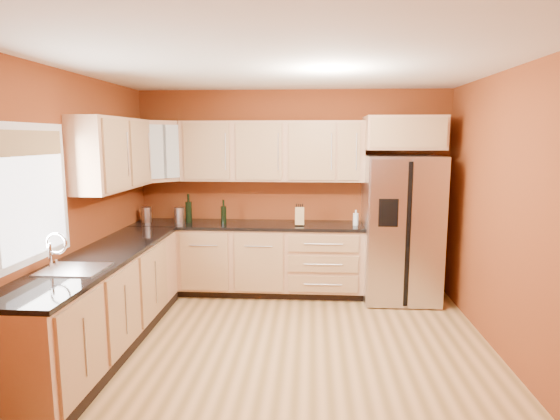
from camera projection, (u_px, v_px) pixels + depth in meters
name	position (u px, v px, depth m)	size (l,w,h in m)	color
floor	(283.00, 354.00, 4.35)	(4.00, 4.00, 0.00)	olive
ceiling	(283.00, 65.00, 3.95)	(4.00, 4.00, 0.00)	silver
wall_back	(292.00, 191.00, 6.12)	(4.00, 0.04, 2.60)	maroon
wall_front	(257.00, 287.00, 2.18)	(4.00, 0.04, 2.60)	maroon
wall_left	(66.00, 214.00, 4.29)	(0.04, 4.00, 2.60)	maroon
wall_right	(515.00, 219.00, 4.02)	(0.04, 4.00, 2.60)	maroon
base_cabinets_back	(248.00, 260.00, 6.00)	(2.90, 0.60, 0.88)	tan
base_cabinets_left	(103.00, 304.00, 4.40)	(0.60, 2.80, 0.88)	tan
countertop_back	(248.00, 225.00, 5.92)	(2.90, 0.62, 0.04)	black
countertop_left	(101.00, 257.00, 4.33)	(0.62, 2.80, 0.04)	black
upper_cabinets_back	(272.00, 151.00, 5.90)	(2.30, 0.33, 0.75)	tan
upper_cabinets_left	(113.00, 154.00, 4.91)	(0.33, 1.35, 0.75)	tan
corner_upper_cabinet	(158.00, 151.00, 5.83)	(0.62, 0.33, 0.75)	tan
over_fridge_cabinet	(403.00, 133.00, 5.62)	(0.92, 0.60, 0.40)	tan
refrigerator	(401.00, 229.00, 5.73)	(0.90, 0.75, 1.78)	silver
window	(33.00, 193.00, 3.75)	(0.03, 0.90, 1.00)	white
sink_faucet	(72.00, 252.00, 3.81)	(0.50, 0.42, 0.30)	white
canister_left	(179.00, 215.00, 5.90)	(0.12, 0.12, 0.20)	silver
canister_right	(147.00, 215.00, 5.97)	(0.12, 0.12, 0.20)	silver
wine_bottle_a	(189.00, 208.00, 5.97)	(0.08, 0.08, 0.36)	black
wine_bottle_b	(224.00, 212.00, 5.87)	(0.07, 0.07, 0.31)	black
knife_block	(300.00, 216.00, 5.78)	(0.11, 0.10, 0.22)	tan
soap_dispenser	(356.00, 218.00, 5.77)	(0.06, 0.06, 0.19)	white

